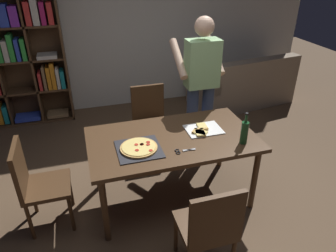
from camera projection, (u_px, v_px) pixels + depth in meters
ground_plane at (172, 196)px, 3.42m from camera, size 12.00×12.00×0.00m
back_wall at (123, 21)px, 4.92m from camera, size 6.40×0.10×2.80m
dining_table at (172, 144)px, 3.09m from camera, size 1.64×0.93×0.75m
chair_near_camera at (210, 226)px, 2.37m from camera, size 0.42×0.42×0.90m
chair_far_side at (150, 117)px, 3.96m from camera, size 0.42×0.42×0.90m
chair_left_end at (36, 181)px, 2.84m from camera, size 0.42×0.42×0.90m
couch at (243, 87)px, 5.41m from camera, size 1.80×1.07×0.85m
bookshelf at (16, 61)px, 4.53m from camera, size 1.40×0.35×1.95m
person_serving_pizza at (201, 82)px, 3.69m from camera, size 0.55×0.54×1.75m
pepperoni_pizza_on_tray at (139, 148)px, 2.86m from camera, size 0.40×0.40×0.04m
pizza_slices_on_towel at (202, 130)px, 3.16m from camera, size 0.36×0.29×0.03m
wine_bottle at (244, 132)px, 2.91m from camera, size 0.07×0.07×0.32m
kitchen_scissors at (182, 151)px, 2.83m from camera, size 0.19×0.09×0.01m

